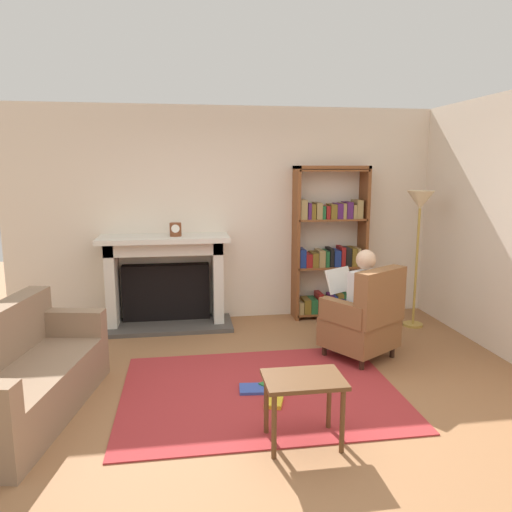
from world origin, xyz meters
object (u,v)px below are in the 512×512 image
Objects in this scene: sofa_floral at (20,378)px; side_table at (303,388)px; mantel_clock at (176,229)px; bookshelf at (330,248)px; armchair_reading at (365,319)px; fireplace at (166,278)px; floor_lamp at (420,212)px; seated_reader at (356,298)px.

side_table is at bearing -97.79° from sofa_floral.
bookshelf reaches higher than mantel_clock.
armchair_reading is (-0.07, -1.45, -0.50)m from bookshelf.
fireplace is at bearing 143.52° from mantel_clock.
armchair_reading is 1.74m from side_table.
floor_lamp reaches higher than fireplace.
mantel_clock is at bearing -66.71° from armchair_reading.
mantel_clock is at bearing -176.04° from bookshelf.
mantel_clock reaches higher than side_table.
bookshelf is at bearing 69.62° from side_table.
floor_lamp is (2.90, -0.40, 0.20)m from mantel_clock.
mantel_clock is at bearing 172.08° from floor_lamp.
floor_lamp is (1.00, 0.91, 0.99)m from armchair_reading.
armchair_reading reaches higher than side_table.
bookshelf is 1.39m from seated_reader.
floor_lamp is at bearing -9.46° from fireplace.
fireplace is 1.65× the size of armchair_reading.
bookshelf reaches higher than seated_reader.
seated_reader reaches higher than side_table.
side_table is (-1.07, -2.87, -0.50)m from bookshelf.
mantel_clock is 0.17× the size of armchair_reading.
fireplace is at bearing -15.87° from sofa_floral.
armchair_reading is 0.23m from seated_reader.
floor_lamp is (0.93, -0.54, 0.50)m from bookshelf.
armchair_reading is at bearing 90.00° from seated_reader.
side_table is (-0.94, -1.52, -0.20)m from seated_reader.
fireplace is at bearing -66.84° from armchair_reading.
side_table is 3.23m from floor_lamp.
armchair_reading is 3.19m from sofa_floral.
bookshelf is 1.54m from armchair_reading.
seated_reader is (-0.13, -1.35, -0.30)m from bookshelf.
fireplace reaches higher than armchair_reading.
bookshelf is (2.11, 0.03, 0.32)m from fireplace.
mantel_clock is at bearing -65.51° from seated_reader.
seated_reader is 1.80m from side_table.
sofa_floral is (-3.11, -0.72, -0.10)m from armchair_reading.
mantel_clock is (0.14, -0.10, 0.62)m from fireplace.
mantel_clock is 2.28m from seated_reader.
sofa_floral is 1.08× the size of floor_lamp.
armchair_reading is (1.90, -1.32, -0.79)m from mantel_clock.
bookshelf is (1.97, 0.14, -0.29)m from mantel_clock.
bookshelf is 1.09× the size of sofa_floral.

